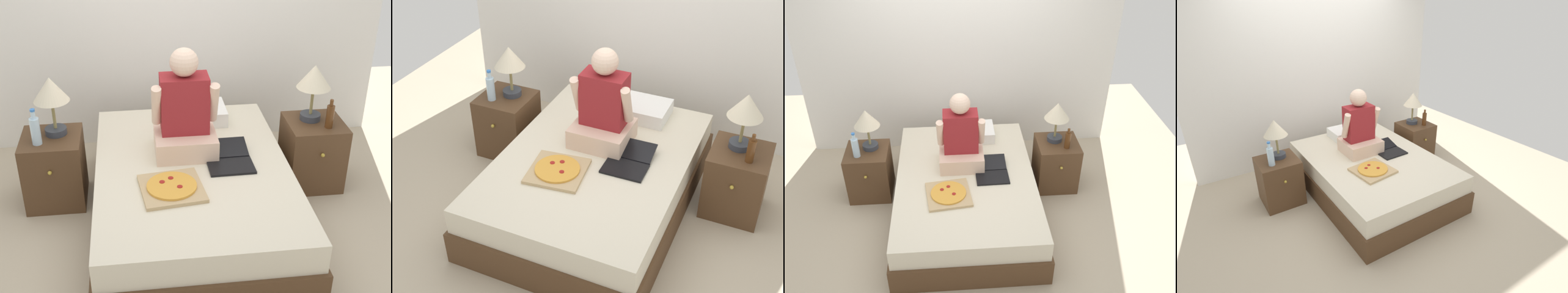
% 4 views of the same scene
% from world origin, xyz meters
% --- Properties ---
extents(ground_plane, '(5.66, 5.66, 0.00)m').
position_xyz_m(ground_plane, '(0.00, 0.00, 0.00)').
color(ground_plane, tan).
extents(wall_back, '(3.66, 0.12, 2.50)m').
position_xyz_m(wall_back, '(0.00, 1.35, 1.25)').
color(wall_back, silver).
rests_on(wall_back, ground).
extents(bed, '(1.40, 1.98, 0.47)m').
position_xyz_m(bed, '(0.00, 0.00, 0.23)').
color(bed, '#4C331E').
rests_on(bed, ground).
extents(nightstand_left, '(0.44, 0.47, 0.55)m').
position_xyz_m(nightstand_left, '(-1.01, 0.40, 0.27)').
color(nightstand_left, '#4C331E').
rests_on(nightstand_left, ground).
extents(lamp_on_left_nightstand, '(0.26, 0.26, 0.45)m').
position_xyz_m(lamp_on_left_nightstand, '(-0.97, 0.45, 0.88)').
color(lamp_on_left_nightstand, '#333842').
rests_on(lamp_on_left_nightstand, nightstand_left).
extents(water_bottle, '(0.07, 0.07, 0.28)m').
position_xyz_m(water_bottle, '(-1.09, 0.31, 0.66)').
color(water_bottle, silver).
rests_on(water_bottle, nightstand_left).
extents(nightstand_right, '(0.44, 0.47, 0.55)m').
position_xyz_m(nightstand_right, '(1.01, 0.40, 0.27)').
color(nightstand_right, '#4C331E').
rests_on(nightstand_right, ground).
extents(lamp_on_right_nightstand, '(0.26, 0.26, 0.45)m').
position_xyz_m(lamp_on_right_nightstand, '(0.98, 0.45, 0.88)').
color(lamp_on_right_nightstand, '#333842').
rests_on(lamp_on_right_nightstand, nightstand_right).
extents(beer_bottle, '(0.06, 0.06, 0.23)m').
position_xyz_m(beer_bottle, '(1.08, 0.30, 0.64)').
color(beer_bottle, '#512D14').
rests_on(beer_bottle, nightstand_right).
extents(pillow, '(0.52, 0.34, 0.12)m').
position_xyz_m(pillow, '(0.09, 0.71, 0.53)').
color(pillow, white).
rests_on(pillow, bed).
extents(person_seated, '(0.47, 0.40, 0.78)m').
position_xyz_m(person_seated, '(-0.03, 0.23, 0.75)').
color(person_seated, beige).
rests_on(person_seated, bed).
extents(laptop, '(0.32, 0.42, 0.07)m').
position_xyz_m(laptop, '(0.26, 0.01, 0.49)').
color(laptop, black).
rests_on(laptop, bed).
extents(pizza_box, '(0.45, 0.45, 0.04)m').
position_xyz_m(pizza_box, '(-0.17, -0.28, 0.48)').
color(pizza_box, tan).
rests_on(pizza_box, bed).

